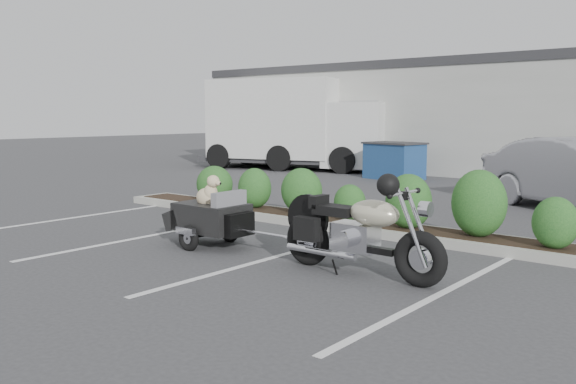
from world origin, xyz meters
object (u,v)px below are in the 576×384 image
Objects in this scene: motorcycle at (359,233)px; dumpster at (394,160)px; delivery_truck at (296,126)px; pet_trailer at (211,216)px.

dumpster is (-5.65, 10.92, 0.05)m from motorcycle.
motorcycle is 15.83m from delivery_truck.
motorcycle is at bearing -0.01° from pet_trailer.
motorcycle is at bearing -64.48° from delivery_truck.
delivery_truck is at bearing 179.36° from dumpster.
delivery_truck is at bearing 123.49° from pet_trailer.
pet_trailer is at bearing -65.13° from dumpster.
dumpster is at bearing 105.24° from pet_trailer.
pet_trailer is 0.96× the size of dumpster.
motorcycle is 2.79m from pet_trailer.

